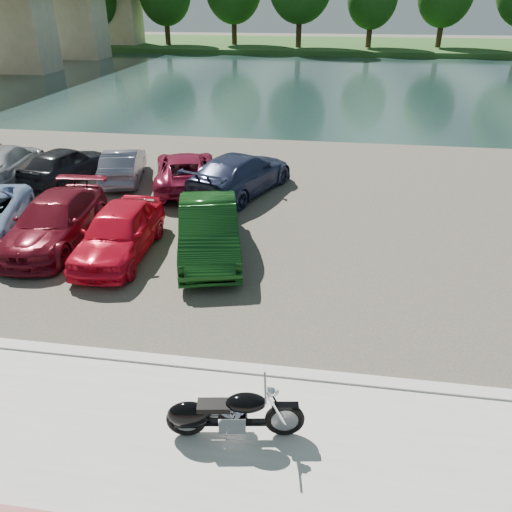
{
  "coord_description": "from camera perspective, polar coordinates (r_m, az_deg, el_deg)",
  "views": [
    {
      "loc": [
        2.15,
        -5.67,
        6.77
      ],
      "look_at": [
        0.53,
        4.97,
        1.1
      ],
      "focal_mm": 35.0,
      "sensor_mm": 36.0,
      "label": 1
    }
  ],
  "objects": [
    {
      "name": "car_7",
      "position": [
        22.87,
        -26.75,
        9.54
      ],
      "size": [
        2.96,
        5.15,
        1.4
      ],
      "primitive_type": "imported",
      "rotation": [
        0.0,
        0.0,
        3.36
      ],
      "color": "#96979E",
      "rests_on": "parking_lot"
    },
    {
      "name": "river",
      "position": [
        46.22,
        6.26,
        19.19
      ],
      "size": [
        120.0,
        40.0,
        0.0
      ],
      "primitive_type": "cube",
      "color": "#182B2B",
      "rests_on": "ground"
    },
    {
      "name": "car_3",
      "position": [
        16.14,
        -22.01,
        3.72
      ],
      "size": [
        2.28,
        4.94,
        1.4
      ],
      "primitive_type": "imported",
      "rotation": [
        0.0,
        0.0,
        0.07
      ],
      "color": "maroon",
      "rests_on": "parking_lot"
    },
    {
      "name": "car_11",
      "position": [
        18.96,
        -1.8,
        9.39
      ],
      "size": [
        3.91,
        5.64,
        1.52
      ],
      "primitive_type": "imported",
      "rotation": [
        0.0,
        0.0,
        2.76
      ],
      "color": "#272D4C",
      "rests_on": "parking_lot"
    },
    {
      "name": "car_4",
      "position": [
        14.73,
        -15.4,
        2.7
      ],
      "size": [
        1.88,
        4.36,
        1.46
      ],
      "primitive_type": "imported",
      "rotation": [
        0.0,
        0.0,
        0.03
      ],
      "color": "red",
      "rests_on": "parking_lot"
    },
    {
      "name": "kerb",
      "position": [
        10.41,
        -5.48,
        -12.44
      ],
      "size": [
        60.0,
        0.3,
        0.14
      ],
      "primitive_type": "cube",
      "color": "#BAB7AF",
      "rests_on": "ground"
    },
    {
      "name": "car_8",
      "position": [
        21.71,
        -20.98,
        9.8
      ],
      "size": [
        2.55,
        4.35,
        1.39
      ],
      "primitive_type": "imported",
      "rotation": [
        0.0,
        0.0,
        2.91
      ],
      "color": "black",
      "rests_on": "parking_lot"
    },
    {
      "name": "car_10",
      "position": [
        19.8,
        -8.1,
        9.68
      ],
      "size": [
        3.47,
        5.28,
        1.35
      ],
      "primitive_type": "imported",
      "rotation": [
        0.0,
        0.0,
        3.41
      ],
      "color": "maroon",
      "rests_on": "parking_lot"
    },
    {
      "name": "car_5",
      "position": [
        14.31,
        -5.41,
        3.02
      ],
      "size": [
        2.73,
        4.92,
        1.54
      ],
      "primitive_type": "imported",
      "rotation": [
        0.0,
        0.0,
        0.25
      ],
      "color": "#0F3911",
      "rests_on": "parking_lot"
    },
    {
      "name": "parking_lot",
      "position": [
        18.12,
        1.23,
        5.89
      ],
      "size": [
        60.0,
        18.0,
        0.04
      ],
      "primitive_type": "cube",
      "color": "#443E37",
      "rests_on": "ground"
    },
    {
      "name": "promenade",
      "position": [
        8.46,
        -10.74,
        -25.48
      ],
      "size": [
        60.0,
        6.0,
        0.1
      ],
      "primitive_type": "cube",
      "color": "#BAB7AF",
      "rests_on": "ground"
    },
    {
      "name": "motorcycle",
      "position": [
        8.74,
        -3.88,
        -17.6
      ],
      "size": [
        2.32,
        0.79,
        1.05
      ],
      "rotation": [
        0.0,
        0.0,
        0.16
      ],
      "color": "black",
      "rests_on": "promenade"
    },
    {
      "name": "far_bank",
      "position": [
        77.97,
        7.67,
        22.78
      ],
      "size": [
        120.0,
        24.0,
        0.6
      ],
      "primitive_type": "cube",
      "color": "#264E1B",
      "rests_on": "ground"
    },
    {
      "name": "car_9",
      "position": [
        21.04,
        -14.94,
        10.01
      ],
      "size": [
        2.21,
        4.1,
        1.28
      ],
      "primitive_type": "imported",
      "rotation": [
        0.0,
        0.0,
        3.37
      ],
      "color": "slate",
      "rests_on": "parking_lot"
    },
    {
      "name": "ground",
      "position": [
        9.09,
        -8.61,
        -20.78
      ],
      "size": [
        200.0,
        200.0,
        0.0
      ],
      "primitive_type": "plane",
      "color": "#595447",
      "rests_on": "ground"
    },
    {
      "name": "bridge",
      "position": [
        55.6,
        -26.6,
        23.89
      ],
      "size": [
        7.0,
        56.0,
        8.55
      ],
      "color": "tan",
      "rests_on": "ground"
    }
  ]
}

